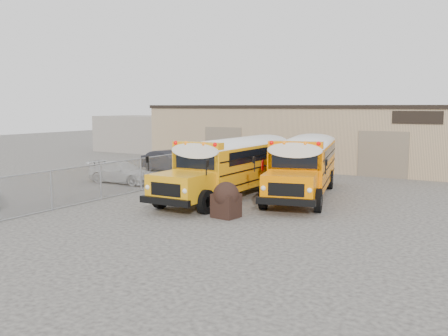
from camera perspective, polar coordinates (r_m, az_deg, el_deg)
The scene contains 9 objects.
ground at distance 21.66m, azimuth -2.45°, elevation -5.17°, with size 120.00×120.00×0.00m, color #33302F.
warehouse at distance 39.48m, azimuth 13.77°, elevation 3.66°, with size 30.20×10.20×4.67m.
chainlink_fence at distance 27.43m, azimuth -9.48°, elevation -0.74°, with size 0.07×18.07×1.81m.
distant_building_left at distance 52.10m, azimuth -9.35°, elevation 3.92°, with size 8.00×6.00×3.60m, color gray.
school_bus_left at distance 30.97m, azimuth 6.36°, elevation 1.76°, with size 3.14×10.33×3.01m.
school_bus_right at distance 32.39m, azimuth 10.51°, elevation 1.93°, with size 5.02×10.64×3.03m.
tarp_bundle at distance 20.66m, azimuth 0.24°, elevation -3.59°, with size 1.10×1.10×1.49m.
car_white at distance 30.60m, azimuth -11.55°, elevation -0.49°, with size 1.78×4.38×1.27m, color silver.
car_dark at distance 35.06m, azimuth -6.17°, elevation 0.76°, with size 1.60×4.59×1.51m, color black.
Camera 1 is at (11.68, -17.65, 4.60)m, focal length 40.00 mm.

